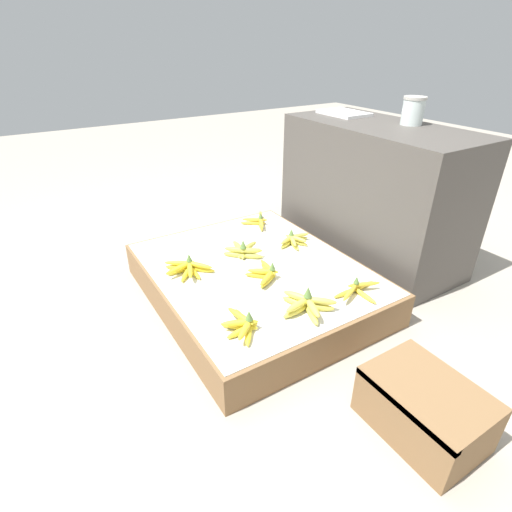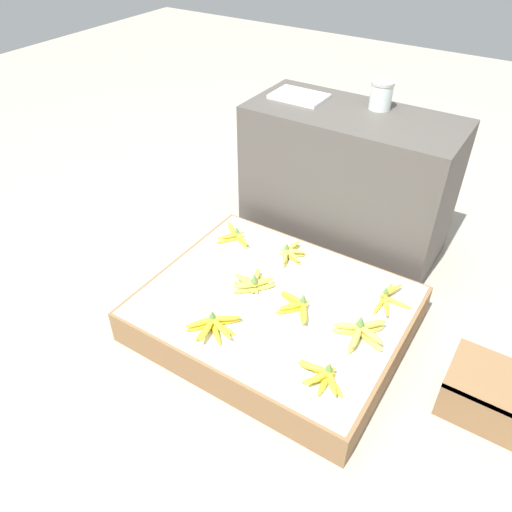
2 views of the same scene
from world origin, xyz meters
TOP-DOWN VIEW (x-y plane):
  - ground_plane at (0.00, 0.00)m, footprint 10.00×10.00m
  - display_platform at (0.00, 0.00)m, footprint 1.17×0.96m
  - back_vendor_table at (-0.05, 0.83)m, footprint 1.10×0.51m
  - wooden_crate at (0.97, 0.06)m, footprint 0.38×0.27m
  - banana_bunch_front_midleft at (-0.13, -0.30)m, footprint 0.22×0.24m
  - banana_bunch_front_right at (0.39, -0.29)m, footprint 0.23×0.15m
  - banana_bunch_middle_midleft at (-0.13, 0.01)m, footprint 0.20×0.20m
  - banana_bunch_middle_midright at (0.12, -0.01)m, footprint 0.21×0.15m
  - banana_bunch_middle_right at (0.42, -0.01)m, footprint 0.24×0.23m
  - banana_bunch_back_left at (-0.43, 0.29)m, footprint 0.22×0.19m
  - banana_bunch_back_midleft at (-0.10, 0.31)m, footprint 0.15×0.21m
  - banana_bunch_back_right at (0.44, 0.27)m, footprint 0.15×0.25m
  - glass_jar at (0.03, 0.95)m, footprint 0.12×0.12m
  - foam_tray_white at (-0.39, 0.86)m, footprint 0.28×0.20m

SIDE VIEW (x-z plane):
  - ground_plane at x=0.00m, z-range 0.00..0.00m
  - display_platform at x=0.00m, z-range 0.00..0.17m
  - wooden_crate at x=0.97m, z-range 0.00..0.20m
  - banana_bunch_back_right at x=0.44m, z-range 0.16..0.24m
  - banana_bunch_back_left at x=-0.43m, z-range 0.16..0.24m
  - banana_bunch_front_midleft at x=-0.13m, z-range 0.16..0.25m
  - banana_bunch_back_midleft at x=-0.10m, z-range 0.16..0.24m
  - banana_bunch_front_right at x=0.39m, z-range 0.15..0.25m
  - banana_bunch_middle_midright at x=0.12m, z-range 0.16..0.25m
  - banana_bunch_middle_midleft at x=-0.13m, z-range 0.15..0.26m
  - banana_bunch_middle_right at x=0.42m, z-range 0.15..0.26m
  - back_vendor_table at x=-0.05m, z-range 0.00..0.77m
  - foam_tray_white at x=-0.39m, z-range 0.77..0.79m
  - glass_jar at x=0.03m, z-range 0.77..0.91m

